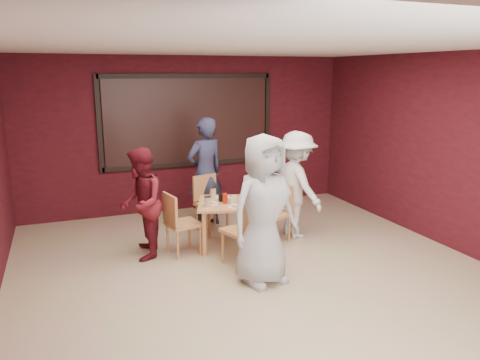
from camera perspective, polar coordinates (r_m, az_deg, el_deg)
name	(u,v)px	position (r m, az deg, el deg)	size (l,w,h in m)	color
floor	(266,284)	(5.82, 3.23, -12.54)	(7.00, 7.00, 0.00)	tan
window_blinds	(189,121)	(8.55, -6.27, 7.19)	(3.00, 0.02, 1.50)	black
dining_table	(229,207)	(6.77, -1.39, -3.32)	(1.10, 1.10, 0.83)	tan
chair_front	(246,227)	(6.14, 0.75, -5.78)	(0.57, 0.57, 0.94)	#BD7A49
chair_back	(209,200)	(7.53, -3.80, -2.41)	(0.54, 0.54, 0.90)	#BD7A49
chair_left	(178,220)	(6.56, -7.54, -4.91)	(0.50, 0.50, 0.89)	#BD7A49
chair_right	(277,209)	(7.08, 4.56, -3.60)	(0.54, 0.54, 0.86)	#BD7A49
diner_front	(264,210)	(5.57, 2.92, -3.69)	(0.89, 0.58, 1.82)	#AAAAAA
diner_back	(205,172)	(7.70, -4.26, 0.95)	(0.66, 0.43, 1.81)	#2A2D4B
diner_left	(141,204)	(6.49, -11.96, -2.84)	(0.75, 0.58, 1.53)	maroon
diner_right	(296,185)	(7.22, 6.89, -0.58)	(1.06, 0.61, 1.64)	silver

